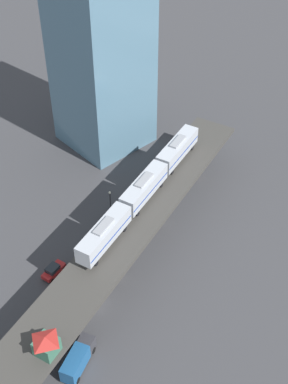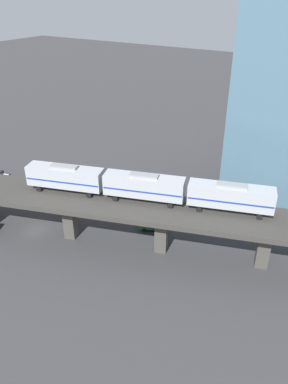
{
  "view_description": "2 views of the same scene",
  "coord_description": "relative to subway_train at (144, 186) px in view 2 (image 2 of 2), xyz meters",
  "views": [
    {
      "loc": [
        43.71,
        -29.38,
        70.46
      ],
      "look_at": [
        -6.97,
        17.1,
        9.17
      ],
      "focal_mm": 50.0,
      "sensor_mm": 36.0,
      "label": 1
    },
    {
      "loc": [
        34.47,
        42.81,
        36.29
      ],
      "look_at": [
        -6.97,
        17.1,
        9.17
      ],
      "focal_mm": 35.0,
      "sensor_mm": 36.0,
      "label": 2
    }
  ],
  "objects": [
    {
      "name": "subway_train",
      "position": [
        0.0,
        0.0,
        0.0
      ],
      "size": [
        14.06,
        36.27,
        4.45
      ],
      "color": "#ADB2BA",
      "rests_on": "elevated_viaduct"
    },
    {
      "name": "street_car_green",
      "position": [
        -3.87,
        -0.68,
        -9.27
      ],
      "size": [
        3.63,
        4.73,
        1.89
      ],
      "color": "#1E6638",
      "rests_on": "ground"
    },
    {
      "name": "street_car_red",
      "position": [
        -2.53,
        -18.38,
        -9.27
      ],
      "size": [
        2.84,
        4.71,
        1.89
      ],
      "color": "#AD1E1E",
      "rests_on": "ground"
    },
    {
      "name": "street_lamp",
      "position": [
        -6.02,
        -2.8,
        -6.1
      ],
      "size": [
        0.44,
        0.44,
        6.94
      ],
      "color": "black",
      "rests_on": "ground"
    },
    {
      "name": "elevated_viaduct",
      "position": [
        7.03,
        -17.27,
        -3.62
      ],
      "size": [
        36.18,
        90.15,
        7.67
      ],
      "color": "#393733",
      "rests_on": "ground"
    },
    {
      "name": "office_tower",
      "position": [
        -26.69,
        12.95,
        7.79
      ],
      "size": [
        16.0,
        16.0,
        36.0
      ],
      "color": "slate",
      "rests_on": "ground"
    },
    {
      "name": "ground_plane",
      "position": [
        6.97,
        -17.1,
        -10.21
      ],
      "size": [
        400.0,
        400.0,
        0.0
      ],
      "primitive_type": "plane",
      "color": "#38383A"
    }
  ]
}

